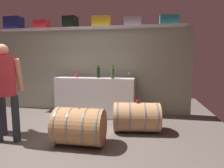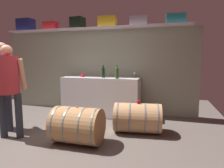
# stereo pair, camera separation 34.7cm
# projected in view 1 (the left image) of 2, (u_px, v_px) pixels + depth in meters

# --- Properties ---
(ground_plane) EXTENTS (6.40, 7.94, 0.02)m
(ground_plane) POSITION_uv_depth(u_px,v_px,m) (59.00, 136.00, 3.53)
(ground_plane) COLOR #595049
(back_wall_panel) EXTENTS (5.20, 0.10, 2.12)m
(back_wall_panel) POSITION_uv_depth(u_px,v_px,m) (88.00, 71.00, 5.13)
(back_wall_panel) COLOR gray
(back_wall_panel) RESTS_ON ground
(high_shelf_board) EXTENTS (4.78, 0.40, 0.03)m
(high_shelf_board) POSITION_uv_depth(u_px,v_px,m) (85.00, 28.00, 4.85)
(high_shelf_board) COLOR silver
(high_shelf_board) RESTS_ON back_wall_panel
(toolcase_navy) EXTENTS (0.44, 0.30, 0.33)m
(toolcase_navy) POSITION_uv_depth(u_px,v_px,m) (14.00, 23.00, 5.17)
(toolcase_navy) COLOR navy
(toolcase_navy) RESTS_ON high_shelf_board
(toolcase_red) EXTENTS (0.37, 0.22, 0.22)m
(toolcase_red) POSITION_uv_depth(u_px,v_px,m) (42.00, 25.00, 5.04)
(toolcase_red) COLOR red
(toolcase_red) RESTS_ON high_shelf_board
(toolcase_black) EXTENTS (0.34, 0.31, 0.28)m
(toolcase_black) POSITION_uv_depth(u_px,v_px,m) (70.00, 22.00, 4.90)
(toolcase_black) COLOR black
(toolcase_black) RESTS_ON high_shelf_board
(toolcase_yellow) EXTENTS (0.45, 0.30, 0.26)m
(toolcase_yellow) POSITION_uv_depth(u_px,v_px,m) (101.00, 22.00, 4.75)
(toolcase_yellow) COLOR yellow
(toolcase_yellow) RESTS_ON high_shelf_board
(toolcase_grey) EXTENTS (0.41, 0.21, 0.22)m
(toolcase_grey) POSITION_uv_depth(u_px,v_px,m) (133.00, 21.00, 4.62)
(toolcase_grey) COLOR gray
(toolcase_grey) RESTS_ON high_shelf_board
(toolcase_teal) EXTENTS (0.43, 0.22, 0.23)m
(toolcase_teal) POSITION_uv_depth(u_px,v_px,m) (169.00, 20.00, 4.47)
(toolcase_teal) COLOR #207275
(toolcase_teal) RESTS_ON high_shelf_board
(work_cabinet) EXTENTS (1.89, 0.63, 0.93)m
(work_cabinet) POSITION_uv_depth(u_px,v_px,m) (96.00, 96.00, 4.78)
(work_cabinet) COLOR white
(work_cabinet) RESTS_ON ground
(wine_bottle_green) EXTENTS (0.08, 0.08, 0.31)m
(wine_bottle_green) POSITION_uv_depth(u_px,v_px,m) (113.00, 73.00, 4.39)
(wine_bottle_green) COLOR #315927
(wine_bottle_green) RESTS_ON work_cabinet
(wine_bottle_dark) EXTENTS (0.08, 0.08, 0.30)m
(wine_bottle_dark) POSITION_uv_depth(u_px,v_px,m) (98.00, 72.00, 4.60)
(wine_bottle_dark) COLOR black
(wine_bottle_dark) RESTS_ON work_cabinet
(wine_glass) EXTENTS (0.07, 0.07, 0.14)m
(wine_glass) POSITION_uv_depth(u_px,v_px,m) (129.00, 73.00, 4.77)
(wine_glass) COLOR white
(wine_glass) RESTS_ON work_cabinet
(red_funnel) EXTENTS (0.11, 0.11, 0.11)m
(red_funnel) POSITION_uv_depth(u_px,v_px,m) (76.00, 75.00, 4.74)
(red_funnel) COLOR red
(red_funnel) RESTS_ON work_cabinet
(wine_barrel_near) EXTENTS (0.92, 0.65, 0.56)m
(wine_barrel_near) POSITION_uv_depth(u_px,v_px,m) (137.00, 117.00, 3.70)
(wine_barrel_near) COLOR tan
(wine_barrel_near) RESTS_ON ground
(wine_barrel_far) EXTENTS (0.79, 0.61, 0.61)m
(wine_barrel_far) POSITION_uv_depth(u_px,v_px,m) (80.00, 126.00, 3.12)
(wine_barrel_far) COLOR #A47648
(wine_barrel_far) RESTS_ON ground
(tasting_cup) EXTENTS (0.06, 0.06, 0.05)m
(tasting_cup) POSITION_uv_depth(u_px,v_px,m) (137.00, 101.00, 3.65)
(tasting_cup) COLOR red
(tasting_cup) RESTS_ON wine_barrel_near
(winemaker_pouring) EXTENTS (0.51, 0.41, 1.61)m
(winemaker_pouring) POSITION_uv_depth(u_px,v_px,m) (5.00, 83.00, 3.15)
(winemaker_pouring) COLOR #272C34
(winemaker_pouring) RESTS_ON ground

